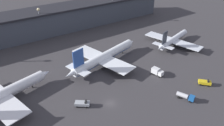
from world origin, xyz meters
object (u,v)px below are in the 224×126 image
(airplane_1, at_px, (104,57))
(service_vehicle_2, at_px, (205,82))
(airplane_0, at_px, (1,96))
(service_vehicle_1, at_px, (82,104))
(airplane_2, at_px, (173,40))
(service_vehicle_3, at_px, (157,72))
(service_vehicle_5, at_px, (186,96))

(airplane_1, bearing_deg, service_vehicle_2, -71.25)
(airplane_1, relative_size, service_vehicle_2, 8.74)
(airplane_0, distance_m, airplane_1, 50.22)
(service_vehicle_1, distance_m, service_vehicle_2, 54.78)
(airplane_2, distance_m, service_vehicle_2, 41.65)
(service_vehicle_1, height_order, service_vehicle_2, service_vehicle_2)
(airplane_2, height_order, service_vehicle_1, airplane_2)
(service_vehicle_2, bearing_deg, airplane_2, 110.46)
(airplane_2, bearing_deg, service_vehicle_1, 179.67)
(airplane_2, xyz_separation_m, service_vehicle_1, (-71.43, -18.56, -1.79))
(airplane_1, distance_m, airplane_2, 47.10)
(service_vehicle_3, bearing_deg, airplane_0, -119.50)
(airplane_2, xyz_separation_m, service_vehicle_3, (-31.78, -18.85, -1.19))
(airplane_2, relative_size, service_vehicle_1, 5.97)
(airplane_0, relative_size, service_vehicle_1, 7.37)
(service_vehicle_2, relative_size, service_vehicle_5, 0.77)
(service_vehicle_1, bearing_deg, service_vehicle_5, 9.82)
(airplane_1, distance_m, service_vehicle_2, 49.15)
(airplane_1, bearing_deg, service_vehicle_3, -71.63)
(service_vehicle_2, bearing_deg, airplane_1, 172.38)
(airplane_1, distance_m, service_vehicle_3, 27.66)
(airplane_1, xyz_separation_m, service_vehicle_5, (12.02, -42.64, -2.29))
(service_vehicle_1, distance_m, service_vehicle_5, 41.60)
(service_vehicle_3, bearing_deg, service_vehicle_1, -103.05)
(service_vehicle_1, bearing_deg, airplane_1, 81.22)
(service_vehicle_2, bearing_deg, service_vehicle_3, 172.86)
(service_vehicle_2, height_order, service_vehicle_5, service_vehicle_2)
(service_vehicle_3, height_order, service_vehicle_5, service_vehicle_3)
(airplane_0, height_order, service_vehicle_3, airplane_0)
(airplane_0, xyz_separation_m, service_vehicle_2, (77.30, -37.58, -2.51))
(service_vehicle_1, height_order, service_vehicle_3, service_vehicle_3)
(airplane_2, xyz_separation_m, service_vehicle_2, (-19.72, -36.64, -1.79))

